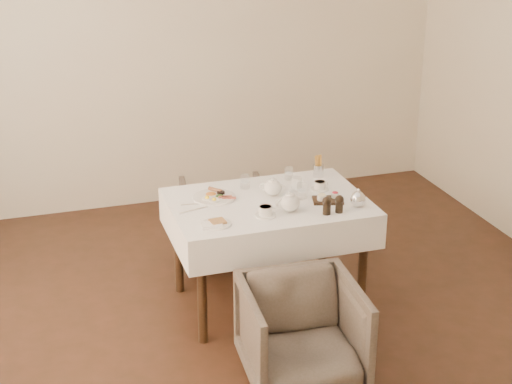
{
  "coord_description": "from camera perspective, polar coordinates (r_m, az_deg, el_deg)",
  "views": [
    {
      "loc": [
        -1.46,
        -3.96,
        2.74
      ],
      "look_at": [
        -0.03,
        0.52,
        0.82
      ],
      "focal_mm": 55.0,
      "sensor_mm": 36.0,
      "label": 1
    }
  ],
  "objects": [
    {
      "name": "table",
      "position": [
        5.15,
        0.89,
        -1.85
      ],
      "size": [
        1.28,
        0.88,
        0.75
      ],
      "color": "black",
      "rests_on": "ground"
    },
    {
      "name": "armchair_near",
      "position": [
        4.54,
        3.35,
        -10.24
      ],
      "size": [
        0.7,
        0.71,
        0.61
      ],
      "primitive_type": "imported",
      "rotation": [
        0.0,
        0.0,
        -0.07
      ],
      "color": "#463F33",
      "rests_on": "ground"
    },
    {
      "name": "armchair_far",
      "position": [
        5.94,
        -2.32,
        -2.12
      ],
      "size": [
        0.7,
        0.72,
        0.58
      ],
      "primitive_type": "imported",
      "rotation": [
        0.0,
        0.0,
        3.01
      ],
      "color": "#463F33",
      "rests_on": "ground"
    },
    {
      "name": "breakfast_plate",
      "position": [
        5.16,
        -3.05,
        -0.32
      ],
      "size": [
        0.28,
        0.28,
        0.04
      ],
      "rotation": [
        0.0,
        0.0,
        0.24
      ],
      "color": "white",
      "rests_on": "table"
    },
    {
      "name": "side_plate",
      "position": [
        4.76,
        -2.96,
        -2.33
      ],
      "size": [
        0.19,
        0.18,
        0.02
      ],
      "rotation": [
        0.0,
        0.0,
        -0.09
      ],
      "color": "white",
      "rests_on": "table"
    },
    {
      "name": "teapot_centre",
      "position": [
        5.17,
        1.23,
        0.42
      ],
      "size": [
        0.2,
        0.18,
        0.13
      ],
      "primitive_type": null,
      "rotation": [
        0.0,
        0.0,
        -0.39
      ],
      "color": "white",
      "rests_on": "table"
    },
    {
      "name": "teapot_front",
      "position": [
        4.92,
        2.47,
        -0.68
      ],
      "size": [
        0.18,
        0.14,
        0.14
      ],
      "primitive_type": null,
      "rotation": [
        0.0,
        0.0,
        0.02
      ],
      "color": "white",
      "rests_on": "table"
    },
    {
      "name": "creamer",
      "position": [
        5.29,
        2.98,
        0.66
      ],
      "size": [
        0.09,
        0.09,
        0.08
      ],
      "primitive_type": "cylinder",
      "rotation": [
        0.0,
        0.0,
        -0.33
      ],
      "color": "white",
      "rests_on": "table"
    },
    {
      "name": "teacup_near",
      "position": [
        4.87,
        0.7,
        -1.44
      ],
      "size": [
        0.13,
        0.13,
        0.06
      ],
      "rotation": [
        0.0,
        0.0,
        -0.4
      ],
      "color": "white",
      "rests_on": "table"
    },
    {
      "name": "teacup_far",
      "position": [
        5.29,
        4.66,
        0.44
      ],
      "size": [
        0.12,
        0.12,
        0.06
      ],
      "rotation": [
        0.0,
        0.0,
        0.06
      ],
      "color": "white",
      "rests_on": "table"
    },
    {
      "name": "glass_left",
      "position": [
        5.3,
        -0.81,
        0.76
      ],
      "size": [
        0.08,
        0.08,
        0.09
      ],
      "primitive_type": "cylinder",
      "rotation": [
        0.0,
        0.0,
        0.34
      ],
      "color": "silver",
      "rests_on": "table"
    },
    {
      "name": "glass_mid",
      "position": [
        5.14,
        3.38,
        0.09
      ],
      "size": [
        0.08,
        0.08,
        0.1
      ],
      "primitive_type": "cylinder",
      "rotation": [
        0.0,
        0.0,
        0.19
      ],
      "color": "silver",
      "rests_on": "table"
    },
    {
      "name": "glass_right",
      "position": [
        5.46,
        2.4,
        1.36
      ],
      "size": [
        0.07,
        0.07,
        0.09
      ],
      "primitive_type": "cylinder",
      "rotation": [
        0.0,
        0.0,
        0.25
      ],
      "color": "silver",
      "rests_on": "table"
    },
    {
      "name": "condiment_board",
      "position": [
        5.11,
        5.22,
        -0.52
      ],
      "size": [
        0.22,
        0.18,
        0.05
      ],
      "rotation": [
        0.0,
        0.0,
        -0.26
      ],
      "color": "black",
      "rests_on": "table"
    },
    {
      "name": "pepper_mill_left",
      "position": [
        4.91,
        5.18,
        -0.98
      ],
      "size": [
        0.07,
        0.07,
        0.12
      ],
      "primitive_type": null,
      "rotation": [
        0.0,
        0.0,
        -0.12
      ],
      "color": "black",
      "rests_on": "table"
    },
    {
      "name": "pepper_mill_right",
      "position": [
        4.94,
        6.08,
        -0.86
      ],
      "size": [
        0.06,
        0.06,
        0.12
      ],
      "primitive_type": null,
      "rotation": [
        0.0,
        0.0,
        0.1
      ],
      "color": "black",
      "rests_on": "table"
    },
    {
      "name": "silver_pot",
      "position": [
        5.04,
        7.41,
        -0.41
      ],
      "size": [
        0.14,
        0.12,
        0.13
      ],
      "primitive_type": null,
      "rotation": [
        0.0,
        0.0,
        0.23
      ],
      "color": "white",
      "rests_on": "table"
    },
    {
      "name": "fries_cup",
      "position": [
        5.51,
        4.57,
        1.81
      ],
      "size": [
        0.08,
        0.08,
        0.16
      ],
      "rotation": [
        0.0,
        0.0,
        0.41
      ],
      "color": "silver",
      "rests_on": "table"
    },
    {
      "name": "cutlery_fork",
      "position": [
        5.07,
        -4.53,
        -0.88
      ],
      "size": [
        0.17,
        0.04,
        0.0
      ],
      "primitive_type": "cube",
      "rotation": [
        0.0,
        0.0,
        1.44
      ],
      "color": "silver",
      "rests_on": "table"
    },
    {
      "name": "cutlery_knife",
      "position": [
        4.98,
        -4.55,
        -1.32
      ],
      "size": [
        0.2,
        0.07,
        0.0
      ],
      "primitive_type": "cube",
      "rotation": [
        0.0,
        0.0,
        1.85
      ],
      "color": "silver",
      "rests_on": "table"
    }
  ]
}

